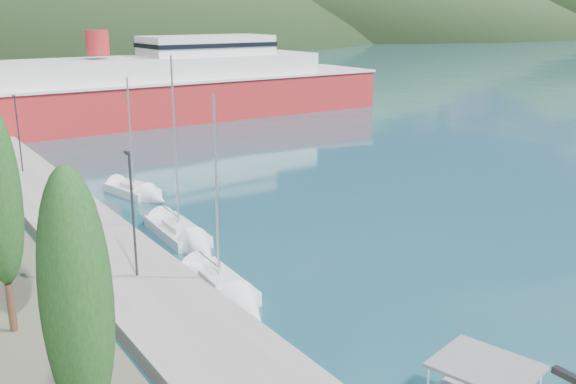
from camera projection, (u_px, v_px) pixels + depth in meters
quay at (67, 217)px, 41.00m from camera, size 5.00×88.00×0.80m
lamp_posts at (126, 206)px, 30.79m from camera, size 0.15×48.22×6.06m
sailboat_near at (232, 298)px, 29.66m from camera, size 2.54×7.37×10.43m
sailboat_mid at (189, 241)px, 37.05m from camera, size 2.48×8.13×11.58m
sailboat_far at (144, 195)px, 46.55m from camera, size 3.41×6.71×9.44m
ferry at (167, 91)px, 80.24m from camera, size 59.02×13.33×11.69m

